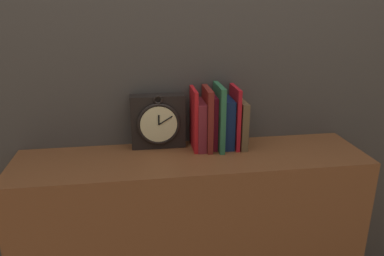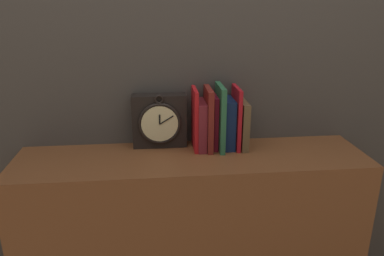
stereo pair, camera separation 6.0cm
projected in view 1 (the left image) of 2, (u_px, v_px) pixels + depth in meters
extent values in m
cube|color=#47423D|center=(185.00, 38.00, 1.46)|extent=(6.00, 0.05, 2.60)
cube|color=brown|center=(192.00, 253.00, 1.57)|extent=(1.34, 0.33, 0.88)
cube|color=black|center=(158.00, 121.00, 1.49)|extent=(0.21, 0.06, 0.21)
torus|color=black|center=(159.00, 124.00, 1.45)|extent=(0.17, 0.01, 0.17)
cylinder|color=beige|center=(159.00, 124.00, 1.45)|extent=(0.14, 0.01, 0.14)
cube|color=black|center=(159.00, 120.00, 1.44)|extent=(0.01, 0.00, 0.04)
cube|color=black|center=(166.00, 120.00, 1.44)|extent=(0.06, 0.00, 0.04)
torus|color=black|center=(158.00, 100.00, 1.42)|extent=(0.04, 0.01, 0.04)
cube|color=red|center=(194.00, 119.00, 1.47)|extent=(0.01, 0.14, 0.24)
cube|color=maroon|center=(200.00, 125.00, 1.48)|extent=(0.03, 0.14, 0.19)
cube|color=maroon|center=(207.00, 119.00, 1.47)|extent=(0.02, 0.15, 0.25)
cube|color=maroon|center=(213.00, 121.00, 1.49)|extent=(0.02, 0.13, 0.21)
cube|color=#2A6540|center=(219.00, 117.00, 1.47)|extent=(0.02, 0.16, 0.26)
cube|color=#12244C|center=(227.00, 123.00, 1.50)|extent=(0.04, 0.13, 0.20)
cube|color=red|center=(235.00, 117.00, 1.49)|extent=(0.01, 0.14, 0.25)
cube|color=brown|center=(241.00, 123.00, 1.50)|extent=(0.03, 0.15, 0.19)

